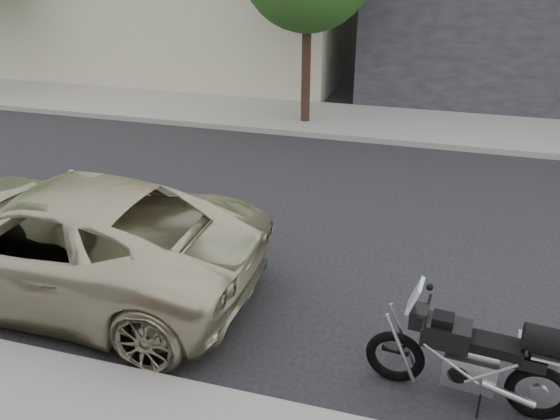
{
  "coord_description": "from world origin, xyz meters",
  "views": [
    {
      "loc": [
        -1.33,
        8.16,
        4.51
      ],
      "look_at": [
        0.7,
        1.07,
        0.9
      ],
      "focal_mm": 35.0,
      "sensor_mm": 36.0,
      "label": 1
    }
  ],
  "objects": [
    {
      "name": "ground",
      "position": [
        0.0,
        0.0,
        0.0
      ],
      "size": [
        120.0,
        120.0,
        0.0
      ],
      "primitive_type": "plane",
      "color": "black",
      "rests_on": "ground"
    },
    {
      "name": "motorcycle",
      "position": [
        -2.14,
        3.27,
        0.59
      ],
      "size": [
        2.15,
        0.69,
        1.36
      ],
      "rotation": [
        0.0,
        0.0,
        -0.1
      ],
      "color": "black",
      "rests_on": "ground"
    },
    {
      "name": "far_sidewalk",
      "position": [
        0.0,
        -6.5,
        0.07
      ],
      "size": [
        44.0,
        3.0,
        0.15
      ],
      "primitive_type": "cube",
      "color": "gray",
      "rests_on": "ground"
    },
    {
      "name": "minivan",
      "position": [
        3.5,
        2.6,
        0.81
      ],
      "size": [
        5.84,
        2.72,
        1.62
      ],
      "primitive_type": "imported",
      "rotation": [
        0.0,
        0.0,
        1.56
      ],
      "color": "#BAB490",
      "rests_on": "ground"
    }
  ]
}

